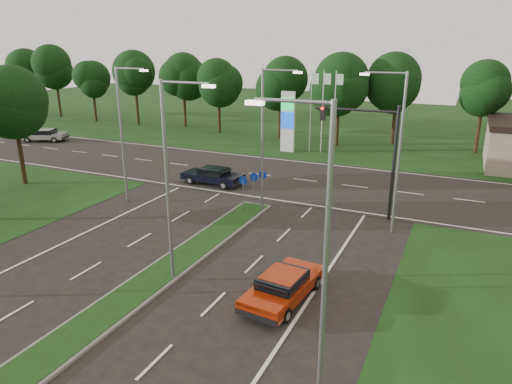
% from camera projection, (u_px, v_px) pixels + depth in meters
% --- Properties ---
extents(ground, '(160.00, 160.00, 0.00)m').
position_uv_depth(ground, '(56.00, 351.00, 16.07)').
color(ground, black).
rests_on(ground, ground).
extents(verge_far, '(160.00, 50.00, 0.02)m').
position_uv_depth(verge_far, '(371.00, 122.00, 63.58)').
color(verge_far, black).
rests_on(verge_far, ground).
extents(cross_road, '(160.00, 12.00, 0.02)m').
position_uv_depth(cross_road, '(293.00, 179.00, 36.80)').
color(cross_road, black).
rests_on(cross_road, ground).
extents(median_kerb, '(2.00, 26.00, 0.12)m').
position_uv_depth(median_kerb, '(131.00, 296.00, 19.51)').
color(median_kerb, slate).
rests_on(median_kerb, ground).
extents(streetlight_median_near, '(2.53, 0.22, 9.00)m').
position_uv_depth(streetlight_median_near, '(171.00, 174.00, 19.29)').
color(streetlight_median_near, gray).
rests_on(streetlight_median_near, ground).
extents(streetlight_median_far, '(2.53, 0.22, 9.00)m').
position_uv_depth(streetlight_median_far, '(265.00, 134.00, 27.93)').
color(streetlight_median_far, gray).
rests_on(streetlight_median_far, ground).
extents(streetlight_left_far, '(2.53, 0.22, 9.00)m').
position_uv_depth(streetlight_left_far, '(123.00, 128.00, 29.91)').
color(streetlight_left_far, gray).
rests_on(streetlight_left_far, ground).
extents(streetlight_right_far, '(2.53, 0.22, 9.00)m').
position_uv_depth(streetlight_right_far, '(396.00, 146.00, 24.82)').
color(streetlight_right_far, gray).
rests_on(streetlight_right_far, ground).
extents(streetlight_right_near, '(2.53, 0.22, 9.00)m').
position_uv_depth(streetlight_right_near, '(320.00, 241.00, 12.73)').
color(streetlight_right_near, gray).
rests_on(streetlight_right_near, ground).
extents(traffic_signal, '(5.10, 0.42, 7.00)m').
position_uv_depth(traffic_signal, '(373.00, 144.00, 27.32)').
color(traffic_signal, black).
rests_on(traffic_signal, ground).
extents(median_signs, '(1.16, 1.76, 2.38)m').
position_uv_depth(median_signs, '(253.00, 183.00, 29.71)').
color(median_signs, gray).
rests_on(median_signs, ground).
extents(gas_pylon, '(5.80, 1.26, 8.00)m').
position_uv_depth(gas_pylon, '(290.00, 120.00, 45.15)').
color(gas_pylon, silver).
rests_on(gas_pylon, ground).
extents(tree_left_far, '(5.20, 5.20, 8.86)m').
position_uv_depth(tree_left_far, '(18.00, 105.00, 33.37)').
color(tree_left_far, black).
rests_on(tree_left_far, ground).
extents(treeline_far, '(6.00, 6.00, 9.90)m').
position_uv_depth(treeline_far, '(348.00, 79.00, 48.43)').
color(treeline_far, black).
rests_on(treeline_far, ground).
extents(red_sedan, '(2.31, 4.75, 1.26)m').
position_uv_depth(red_sedan, '(283.00, 286.00, 19.12)').
color(red_sedan, '#942008').
rests_on(red_sedan, ground).
extents(navy_sedan, '(4.80, 2.13, 1.30)m').
position_uv_depth(navy_sedan, '(213.00, 175.00, 35.18)').
color(navy_sedan, black).
rests_on(navy_sedan, ground).
extents(far_car_a, '(5.10, 3.71, 1.35)m').
position_uv_depth(far_car_a, '(45.00, 135.00, 50.86)').
color(far_car_a, gray).
rests_on(far_car_a, ground).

